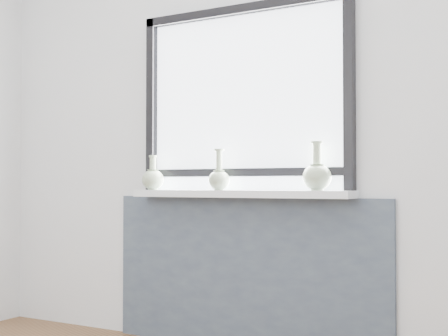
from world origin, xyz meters
The scene contains 7 objects.
back_wall centered at (0.00, 1.81, 1.30)m, with size 3.60×0.02×2.60m, color silver.
apron_panel centered at (0.00, 1.78, 0.43)m, with size 1.70×0.03×0.86m, color #475561.
windowsill centered at (0.00, 1.71, 0.88)m, with size 1.32×0.18×0.04m, color white.
window centered at (0.00, 1.77, 1.44)m, with size 1.30×0.06×1.05m.
vase_a centered at (-0.56, 1.68, 0.97)m, with size 0.13×0.13×0.21m.
vase_b centered at (-0.11, 1.68, 0.97)m, with size 0.12×0.12×0.23m.
vase_c centered at (0.46, 1.72, 0.98)m, with size 0.15×0.15×0.26m.
Camera 1 is at (1.63, -1.35, 0.93)m, focal length 50.00 mm.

